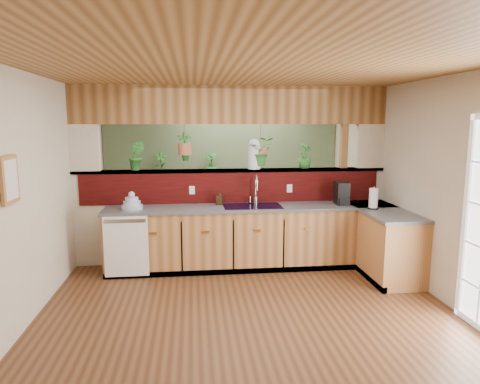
{
  "coord_description": "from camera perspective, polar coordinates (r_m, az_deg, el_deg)",
  "views": [
    {
      "loc": [
        -0.58,
        -4.94,
        2.07
      ],
      "look_at": [
        0.04,
        0.7,
        1.15
      ],
      "focal_mm": 32.0,
      "sensor_mm": 36.0,
      "label": 1
    }
  ],
  "objects": [
    {
      "name": "sage_backwall",
      "position": [
        8.47,
        -2.37,
        3.99
      ],
      "size": [
        4.55,
        0.02,
        2.55
      ],
      "primitive_type": "cube",
      "color": "#556D4B",
      "rests_on": "ground"
    },
    {
      "name": "wall_front",
      "position": [
        1.73,
        14.7,
        -17.53
      ],
      "size": [
        4.6,
        0.02,
        2.6
      ],
      "primitive_type": "cube",
      "color": "beige",
      "rests_on": "ground"
    },
    {
      "name": "wall_left",
      "position": [
        5.29,
        -25.22,
        -0.05
      ],
      "size": [
        0.02,
        7.0,
        2.6
      ],
      "primitive_type": "cube",
      "color": "beige",
      "rests_on": "ground"
    },
    {
      "name": "ledge_plant_right",
      "position": [
        6.53,
        8.62,
        4.77
      ],
      "size": [
        0.27,
        0.27,
        0.37
      ],
      "primitive_type": "imported",
      "rotation": [
        0.0,
        0.0,
        0.4
      ],
      "color": "#266624",
      "rests_on": "pass_through_ledge"
    },
    {
      "name": "ground",
      "position": [
        5.39,
        0.37,
        -13.39
      ],
      "size": [
        4.6,
        7.0,
        0.01
      ],
      "primitive_type": "cube",
      "color": "#4F2D18",
      "rests_on": "ground"
    },
    {
      "name": "navy_sink",
      "position": [
        6.1,
        1.65,
        -2.6
      ],
      "size": [
        0.82,
        0.5,
        0.18
      ],
      "color": "black",
      "rests_on": "countertop"
    },
    {
      "name": "dishwasher",
      "position": [
        5.9,
        -14.95,
        -6.99
      ],
      "size": [
        0.58,
        0.03,
        0.82
      ],
      "color": "white",
      "rests_on": "ground"
    },
    {
      "name": "wall_right",
      "position": [
        5.77,
        23.71,
        0.76
      ],
      "size": [
        0.02,
        7.0,
        2.6
      ],
      "primitive_type": "cube",
      "color": "beige",
      "rests_on": "ground"
    },
    {
      "name": "countertop",
      "position": [
        6.19,
        7.18,
        -6.04
      ],
      "size": [
        4.14,
        1.52,
        0.9
      ],
      "color": "#9C6336",
      "rests_on": "ground"
    },
    {
      "name": "ceiling",
      "position": [
        5.0,
        0.4,
        15.29
      ],
      "size": [
        4.6,
        7.0,
        0.01
      ],
      "primitive_type": "cube",
      "color": "brown",
      "rests_on": "ground"
    },
    {
      "name": "header_beam",
      "position": [
        6.32,
        -1.06,
        11.52
      ],
      "size": [
        4.6,
        0.15,
        0.55
      ],
      "primitive_type": "cube",
      "color": "brown",
      "rests_on": "ground"
    },
    {
      "name": "glass_jar",
      "position": [
        6.37,
        1.93,
        5.07
      ],
      "size": [
        0.2,
        0.2,
        0.44
      ],
      "color": "silver",
      "rests_on": "pass_through_ledge"
    },
    {
      "name": "hanging_plant_b",
      "position": [
        6.37,
        2.75,
        7.06
      ],
      "size": [
        0.42,
        0.38,
        0.55
      ],
      "color": "brown",
      "rests_on": "header_beam"
    },
    {
      "name": "shelf_plant_a",
      "position": [
        8.25,
        -10.5,
        3.66
      ],
      "size": [
        0.25,
        0.18,
        0.47
      ],
      "primitive_type": "imported",
      "rotation": [
        0.0,
        0.0,
        0.05
      ],
      "color": "#266624",
      "rests_on": "shelving_console"
    },
    {
      "name": "hanging_plant_a",
      "position": [
        6.29,
        -7.41,
        7.27
      ],
      "size": [
        0.23,
        0.2,
        0.55
      ],
      "color": "brown",
      "rests_on": "header_beam"
    },
    {
      "name": "soap_dispenser",
      "position": [
        6.17,
        -2.71,
        -0.74
      ],
      "size": [
        0.12,
        0.12,
        0.21
      ],
      "primitive_type": "imported",
      "rotation": [
        0.0,
        0.0,
        -0.34
      ],
      "color": "#3B2415",
      "rests_on": "countertop"
    },
    {
      "name": "pass_through_ledge",
      "position": [
        6.35,
        -1.04,
        2.89
      ],
      "size": [
        4.6,
        0.21,
        0.04
      ],
      "primitive_type": "cube",
      "color": "brown",
      "rests_on": "ground"
    },
    {
      "name": "coffee_maker",
      "position": [
        6.36,
        13.43,
        -0.27
      ],
      "size": [
        0.17,
        0.29,
        0.32
      ],
      "rotation": [
        0.0,
        0.0,
        -0.09
      ],
      "color": "black",
      "rests_on": "countertop"
    },
    {
      "name": "dish_stack",
      "position": [
        6.03,
        -14.21,
        -1.53
      ],
      "size": [
        0.28,
        0.28,
        0.25
      ],
      "color": "#A7B4D8",
      "rests_on": "countertop"
    },
    {
      "name": "floor_plant",
      "position": [
        7.59,
        6.87,
        -3.86
      ],
      "size": [
        0.72,
        0.64,
        0.72
      ],
      "primitive_type": "imported",
      "rotation": [
        0.0,
        0.0,
        -0.13
      ],
      "color": "#266624",
      "rests_on": "ground"
    },
    {
      "name": "shelving_console",
      "position": [
        8.34,
        -6.25,
        -1.69
      ],
      "size": [
        1.73,
        0.79,
        1.12
      ],
      "primitive_type": "cube",
      "rotation": [
        0.0,
        0.0,
        -0.21
      ],
      "color": "black",
      "rests_on": "ground"
    },
    {
      "name": "paper_towel",
      "position": [
        6.13,
        17.36,
        -0.9
      ],
      "size": [
        0.14,
        0.14,
        0.3
      ],
      "color": "black",
      "rests_on": "countertop"
    },
    {
      "name": "ledge_plant_left",
      "position": [
        6.36,
        -13.62,
        4.71
      ],
      "size": [
        0.25,
        0.21,
        0.42
      ],
      "primitive_type": "imported",
      "rotation": [
        0.0,
        0.0,
        -0.11
      ],
      "color": "#266624",
      "rests_on": "pass_through_ledge"
    },
    {
      "name": "wall_back",
      "position": [
        8.49,
        -2.38,
        4.01
      ],
      "size": [
        4.6,
        0.02,
        2.6
      ],
      "primitive_type": "cube",
      "color": "beige",
      "rests_on": "ground"
    },
    {
      "name": "shelf_plant_b",
      "position": [
        8.23,
        -3.87,
        3.68
      ],
      "size": [
        0.32,
        0.32,
        0.44
      ],
      "primitive_type": "imported",
      "rotation": [
        0.0,
        0.0,
        -0.41
      ],
      "color": "#266624",
      "rests_on": "shelving_console"
    },
    {
      "name": "framed_print",
      "position": [
        4.5,
        -28.35,
        1.46
      ],
      "size": [
        0.04,
        0.35,
        0.45
      ],
      "color": "#9C6336",
      "rests_on": "wall_left"
    },
    {
      "name": "pass_through_partition",
      "position": [
        6.38,
        -0.77,
        1.29
      ],
      "size": [
        4.6,
        0.21,
        2.6
      ],
      "color": "beige",
      "rests_on": "ground"
    },
    {
      "name": "faucet",
      "position": [
        6.21,
        2.11,
        0.49
      ],
      "size": [
        0.18,
        0.19,
        0.43
      ],
      "color": "#B7B7B2",
      "rests_on": "countertop"
    }
  ]
}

